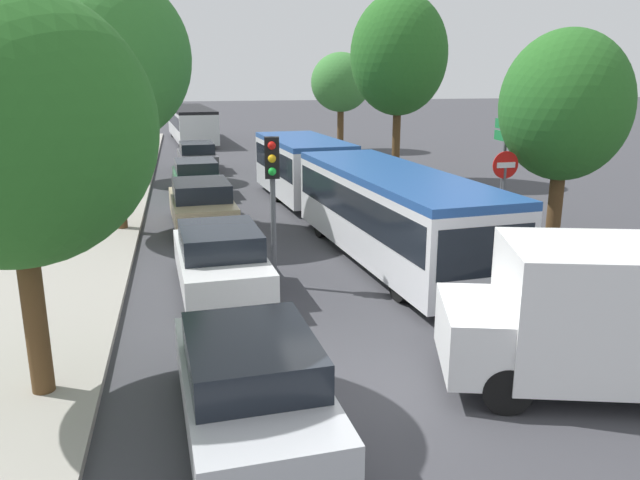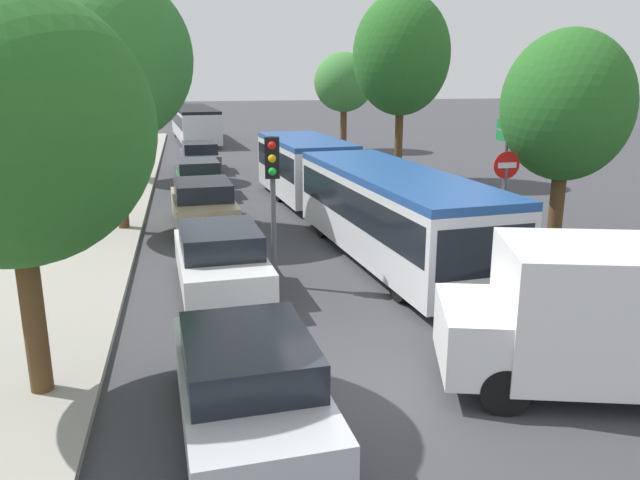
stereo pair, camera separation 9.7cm
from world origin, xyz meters
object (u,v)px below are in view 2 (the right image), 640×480
queued_car_tan (203,204)px  queued_car_green (199,177)px  no_entry_sign (505,188)px  tree_right_mid (400,58)px  queued_car_white (220,259)px  tree_right_near (566,110)px  tree_left_far (130,91)px  articulated_bus (348,187)px  queued_car_silver (248,383)px  direction_sign_post (506,151)px  queued_car_graphite (200,156)px  traffic_light (273,178)px  tree_left_near (9,129)px  tree_left_mid (112,63)px  city_bus_rear (194,122)px  white_van (624,315)px  tree_right_far (344,83)px

queued_car_tan → queued_car_green: queued_car_tan is taller
no_entry_sign → tree_right_mid: size_ratio=0.35×
queued_car_white → tree_right_near: (9.04, 1.33, 3.05)m
no_entry_sign → tree_left_far: 17.93m
no_entry_sign → articulated_bus: bearing=-140.7°
articulated_bus → queued_car_green: articulated_bus is taller
queued_car_silver → queued_car_white: 5.83m
direction_sign_post → tree_right_mid: 10.37m
articulated_bus → tree_right_mid: size_ratio=1.98×
direction_sign_post → queued_car_graphite: bearing=-57.8°
queued_car_silver → queued_car_green: bearing=-2.3°
articulated_bus → traffic_light: 5.74m
queued_car_green → tree_right_near: tree_right_near is taller
queued_car_silver → tree_right_near: 11.90m
no_entry_sign → tree_left_near: size_ratio=0.47×
articulated_bus → no_entry_sign: 4.98m
tree_left_near → tree_right_near: tree_left_near is taller
tree_left_mid → no_entry_sign: bearing=-26.9°
tree_right_mid → tree_left_far: bearing=167.4°
queued_car_green → traffic_light: size_ratio=1.20×
queued_car_white → direction_sign_post: bearing=-73.2°
queued_car_white → no_entry_sign: no_entry_sign is taller
queued_car_tan → tree_left_near: bearing=162.1°
no_entry_sign → queued_car_graphite: bearing=-156.7°
city_bus_rear → tree_left_far: tree_left_far is taller
queued_car_silver → direction_sign_post: (8.35, 8.86, 1.82)m
queued_car_white → tree_right_near: tree_right_near is taller
tree_left_far → tree_right_mid: tree_right_mid is taller
direction_sign_post → tree_left_near: size_ratio=0.61×
queued_car_tan → tree_left_far: bearing=12.8°
direction_sign_post → white_van: bearing=76.0°
articulated_bus → tree_right_near: bearing=49.1°
tree_left_far → tree_right_near: (11.95, -14.27, -0.13)m
queued_car_white → direction_sign_post: direction_sign_post is taller
articulated_bus → tree_left_far: size_ratio=2.78×
no_entry_sign → tree_right_mid: bearing=174.2°
white_van → tree_right_far: size_ratio=0.90×
no_entry_sign → direction_sign_post: direction_sign_post is taller
queued_car_green → tree_right_mid: (8.76, 1.34, 4.62)m
queued_car_silver → queued_car_green: queued_car_silver is taller
articulated_bus → queued_car_tan: articulated_bus is taller
articulated_bus → tree_right_near: 6.48m
queued_car_graphite → no_entry_sign: (7.32, -17.02, 1.17)m
queued_car_silver → queued_car_graphite: (-0.04, 23.85, -0.02)m
white_van → direction_sign_post: 9.35m
queued_car_graphite → tree_left_mid: bearing=164.8°
articulated_bus → queued_car_graphite: (-4.19, 13.18, -0.64)m
queued_car_graphite → traffic_light: traffic_light is taller
tree_left_near → direction_sign_post: bearing=32.8°
queued_car_white → queued_car_tan: 6.08m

